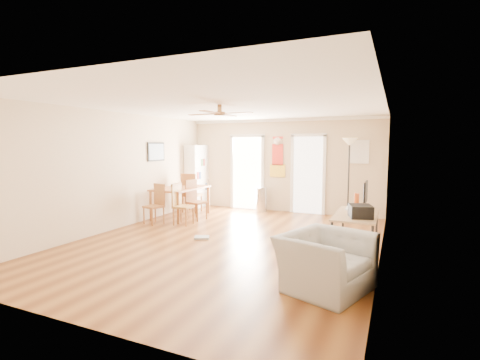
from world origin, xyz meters
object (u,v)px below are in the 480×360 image
at_px(dining_table, 181,202).
at_px(wastebasket_b, 299,266).
at_px(trash_can, 262,199).
at_px(wastebasket_a, 295,251).
at_px(dining_chair_near, 154,204).
at_px(printer, 360,211).
at_px(dining_chair_right_b, 183,204).
at_px(dining_chair_right_a, 197,200).
at_px(computer_desk, 356,235).
at_px(armchair, 325,262).
at_px(bookshelf, 197,176).
at_px(torchiere_lamp, 349,179).
at_px(dining_chair_far, 192,193).

distance_m(dining_table, wastebasket_b, 4.81).
bearing_deg(trash_can, wastebasket_a, -62.37).
relative_size(dining_table, wastebasket_a, 4.66).
bearing_deg(dining_chair_near, wastebasket_b, -9.10).
bearing_deg(printer, dining_chair_right_b, 148.45).
height_order(dining_table, printer, printer).
xyz_separation_m(dining_chair_near, wastebasket_a, (3.79, -1.30, -0.30)).
height_order(dining_chair_right_a, computer_desk, dining_chair_right_a).
bearing_deg(armchair, dining_chair_right_b, 76.77).
height_order(dining_chair_near, trash_can, dining_chair_near).
distance_m(dining_chair_near, armchair, 4.94).
distance_m(bookshelf, dining_chair_near, 2.49).
distance_m(trash_can, wastebasket_b, 4.96).
xyz_separation_m(trash_can, computer_desk, (2.87, -3.14, 0.02)).
relative_size(dining_chair_right_a, trash_can, 1.45).
xyz_separation_m(dining_chair_right_b, computer_desk, (3.96, -0.82, -0.12)).
bearing_deg(torchiere_lamp, dining_chair_right_b, -146.90).
bearing_deg(wastebasket_a, wastebasket_b, -69.93).
relative_size(bookshelf, dining_chair_right_a, 1.89).
relative_size(torchiere_lamp, wastebasket_b, 6.88).
distance_m(bookshelf, wastebasket_b, 6.12).
bearing_deg(dining_chair_near, printer, 5.64).
bearing_deg(dining_chair_far, wastebasket_a, 137.66).
height_order(computer_desk, printer, printer).
distance_m(printer, wastebasket_a, 1.22).
distance_m(wastebasket_a, armchair, 1.11).
distance_m(dining_chair_right_a, trash_can, 2.04).
xyz_separation_m(dining_chair_right_b, wastebasket_b, (3.32, -2.11, -0.33)).
relative_size(dining_chair_right_a, printer, 2.55).
xyz_separation_m(dining_chair_far, torchiere_lamp, (4.11, 0.81, 0.48)).
bearing_deg(wastebasket_b, armchair, -35.23).
distance_m(dining_chair_right_a, dining_chair_right_b, 0.61).
bearing_deg(dining_chair_right_a, dining_chair_far, 48.71).
xyz_separation_m(dining_chair_near, wastebasket_b, (4.00, -1.88, -0.32)).
bearing_deg(armchair, printer, 6.62).
relative_size(dining_chair_right_a, dining_chair_far, 0.91).
bearing_deg(torchiere_lamp, dining_chair_far, -168.87).
bearing_deg(armchair, torchiere_lamp, 23.11).
distance_m(dining_table, printer, 4.97).
distance_m(dining_chair_near, printer, 4.82).
bearing_deg(torchiere_lamp, armchair, -86.39).
distance_m(dining_chair_near, torchiere_lamp, 4.86).
xyz_separation_m(dining_chair_far, computer_desk, (4.62, -2.26, -0.18)).
height_order(dining_chair_right_a, printer, dining_chair_right_a).
distance_m(dining_chair_right_a, printer, 4.41).
relative_size(dining_chair_near, torchiere_lamp, 0.46).
height_order(dining_table, dining_chair_far, dining_chair_far).
height_order(dining_chair_right_b, torchiere_lamp, torchiere_lamp).
bearing_deg(bookshelf, trash_can, -1.69).
height_order(dining_chair_right_b, wastebasket_a, dining_chair_right_b).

